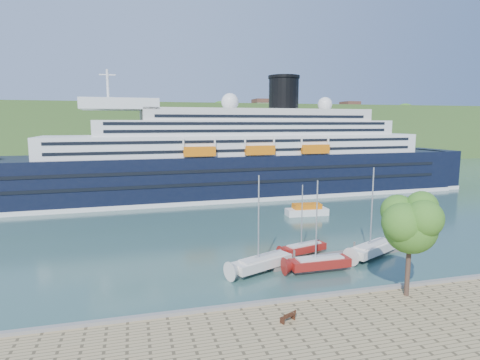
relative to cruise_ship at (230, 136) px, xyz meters
name	(u,v)px	position (x,y,z in m)	size (l,w,h in m)	color
ground	(351,303)	(-2.06, -55.89, -13.55)	(400.00, 400.00, 0.00)	#294947
far_hillside	(177,133)	(-2.06, 89.11, -1.55)	(400.00, 50.00, 24.00)	#355321
quay_coping	(353,292)	(-2.06, -56.09, -12.40)	(220.00, 0.50, 0.30)	slate
cruise_ship	(230,136)	(0.00, 0.00, 0.00)	(120.71, 17.58, 27.11)	black
park_bench	(288,316)	(-9.78, -59.45, -12.10)	(1.42, 0.58, 0.91)	#472414
promenade_tree	(410,240)	(2.39, -57.71, -7.41)	(6.21, 6.21, 10.28)	#39661A
floating_pontoon	(340,256)	(3.15, -44.32, -13.34)	(19.48, 2.38, 0.43)	slate
sailboat_white_near	(262,226)	(-7.61, -46.39, -8.36)	(8.04, 2.23, 10.39)	silver
sailboat_red	(321,229)	(-1.38, -47.97, -8.65)	(7.60, 2.11, 9.81)	maroon
sailboat_white_far	(374,215)	(7.02, -45.31, -8.21)	(8.28, 2.30, 10.69)	silver
tender_launch	(307,209)	(8.76, -22.16, -12.51)	(7.59, 2.60, 2.10)	orange
sailboat_extra	(305,222)	(-0.71, -42.24, -9.28)	(6.61, 1.84, 8.54)	maroon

